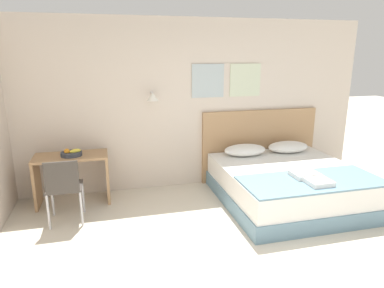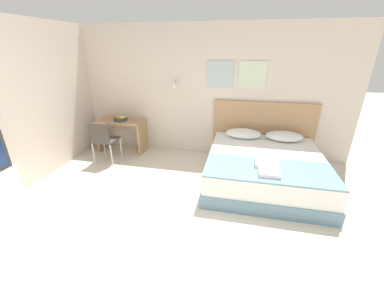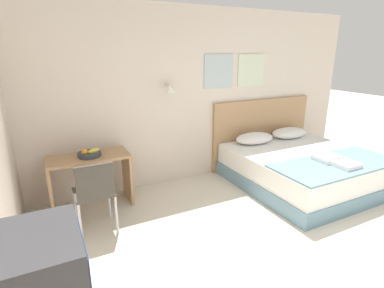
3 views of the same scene
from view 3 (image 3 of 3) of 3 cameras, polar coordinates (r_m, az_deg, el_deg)
ground_plane at (r=3.26m, az=27.13°, el=-22.92°), size 24.00×24.00×0.00m
wall_back at (r=4.76m, az=1.16°, el=9.10°), size 5.99×0.31×2.65m
bed at (r=4.97m, az=20.29°, el=-4.42°), size 1.91×1.98×0.53m
headboard at (r=5.56m, az=13.08°, el=2.18°), size 2.03×0.06×1.20m
pillow_left at (r=5.11m, az=11.81°, el=1.09°), size 0.69×0.42×0.17m
pillow_right at (r=5.61m, az=18.00°, el=2.05°), size 0.69×0.42×0.17m
throw_blanket at (r=4.54m, az=25.88°, el=-3.40°), size 1.85×0.79×0.02m
folded_towel_near_foot at (r=4.58m, az=24.38°, el=-2.45°), size 0.34×0.30×0.06m
folded_towel_mid_bed at (r=4.44m, az=27.25°, el=-3.45°), size 0.29×0.29×0.06m
desk at (r=4.15m, az=-18.87°, el=-5.13°), size 1.02×0.49×0.72m
desk_chair at (r=3.53m, az=-18.05°, el=-8.49°), size 0.43×0.43×0.87m
fruit_bowl at (r=4.03m, az=-18.95°, el=-1.76°), size 0.29×0.29×0.11m
television at (r=1.66m, az=-27.68°, el=-22.96°), size 0.45×0.48×0.51m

